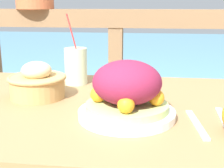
{
  "coord_description": "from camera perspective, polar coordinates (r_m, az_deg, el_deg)",
  "views": [
    {
      "loc": [
        0.18,
        -0.84,
        1.04
      ],
      "look_at": [
        0.08,
        0.0,
        0.81
      ],
      "focal_mm": 50.0,
      "sensor_mm": 36.0,
      "label": 1
    }
  ],
  "objects": [
    {
      "name": "patio_table",
      "position": [
        0.95,
        -4.6,
        -10.23
      ],
      "size": [
        1.05,
        0.71,
        0.75
      ],
      "color": "#997047",
      "rests_on": "ground_plane"
    },
    {
      "name": "railing_fence",
      "position": [
        1.64,
        0.69,
        2.69
      ],
      "size": [
        2.8,
        0.08,
        1.0
      ],
      "color": "brown",
      "rests_on": "ground_plane"
    },
    {
      "name": "sea_backdrop",
      "position": [
        4.18,
        4.6,
        3.54
      ],
      "size": [
        12.0,
        4.0,
        0.45
      ],
      "color": "#568EA8",
      "rests_on": "ground_plane"
    },
    {
      "name": "salad_plate",
      "position": [
        0.78,
        2.77,
        -1.74
      ],
      "size": [
        0.25,
        0.25,
        0.15
      ],
      "color": "white",
      "rests_on": "patio_table"
    },
    {
      "name": "drink_glass",
      "position": [
        1.11,
        -6.62,
        3.3
      ],
      "size": [
        0.08,
        0.08,
        0.25
      ],
      "color": "beige",
      "rests_on": "patio_table"
    },
    {
      "name": "bread_basket",
      "position": [
        0.97,
        -13.51,
        0.22
      ],
      "size": [
        0.18,
        0.18,
        0.11
      ],
      "color": "tan",
      "rests_on": "patio_table"
    },
    {
      "name": "fork",
      "position": [
        0.78,
        15.23,
        -7.07
      ],
      "size": [
        0.03,
        0.18,
        0.0
      ],
      "color": "silver",
      "rests_on": "patio_table"
    },
    {
      "name": "knife",
      "position": [
        0.82,
        19.8,
        -6.28
      ],
      "size": [
        0.02,
        0.18,
        0.0
      ],
      "color": "silver",
      "rests_on": "patio_table"
    }
  ]
}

